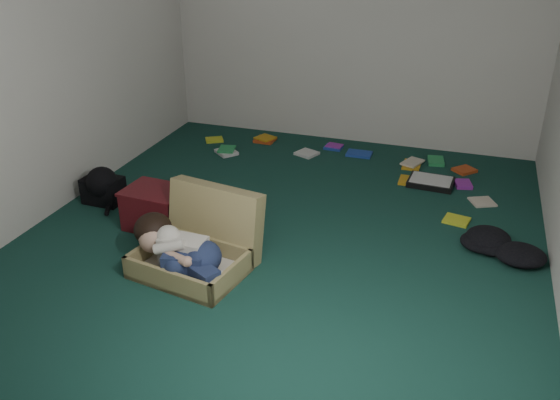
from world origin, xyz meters
The scene contains 11 objects.
floor centered at (0.00, 0.00, 0.00)m, with size 4.50×4.50×0.00m, color #153D33.
wall_back centered at (0.00, 2.25, 1.30)m, with size 4.50×4.50×0.00m, color silver.
wall_front centered at (0.00, -2.25, 1.30)m, with size 4.50×4.50×0.00m, color silver.
wall_left centered at (-2.00, 0.00, 1.30)m, with size 4.50×4.50×0.00m, color silver.
suitcase centered at (-0.43, -0.67, 0.17)m, with size 0.87×0.85×0.55m.
person centered at (-0.52, -0.85, 0.21)m, with size 0.79×0.49×0.34m.
maroon_bin centered at (-1.03, -0.26, 0.17)m, with size 0.51×0.42×0.33m.
backpack centered at (-1.70, 0.00, 0.13)m, with size 0.42×0.34×0.25m, color black, non-canonical shape.
clothing_pile centered at (1.66, 0.18, 0.07)m, with size 0.44×0.36×0.14m, color black, non-canonical shape.
paper_tray centered at (1.02, 1.30, 0.03)m, with size 0.43×0.34×0.06m.
book_scatter centered at (0.35, 1.55, 0.01)m, with size 3.12×1.59×0.02m.
Camera 1 is at (1.29, -4.01, 2.34)m, focal length 38.00 mm.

